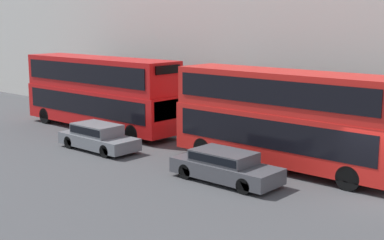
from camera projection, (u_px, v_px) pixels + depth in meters
ground_plane at (367, 199)px, 19.74m from camera, size 200.00×200.00×0.00m
bus_leading at (284, 115)px, 23.53m from camera, size 2.59×10.59×4.32m
bus_second_in_queue at (100, 90)px, 31.88m from camera, size 2.59×11.46×4.34m
car_dark_sedan at (225, 165)px, 21.74m from camera, size 1.78×4.67×1.28m
car_hatchback at (98, 136)px, 27.07m from camera, size 1.75×4.52×1.34m
pedestrian at (117, 110)px, 34.23m from camera, size 0.36×0.36×1.81m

